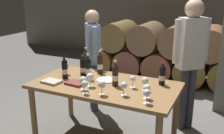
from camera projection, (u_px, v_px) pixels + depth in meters
cellar_back_wall at (180, 6)px, 6.51m from camera, size 10.00×0.24×2.80m
barrel_stack at (162, 53)px, 5.37m from camera, size 3.12×0.90×1.15m
dining_table at (105, 91)px, 3.09m from camera, size 1.70×0.90×0.76m
wine_bottle_0 at (100, 64)px, 3.38m from camera, size 0.07×0.07×0.31m
wine_bottle_1 at (86, 61)px, 3.51m from camera, size 0.07×0.07×0.32m
wine_bottle_2 at (115, 75)px, 2.96m from camera, size 0.07×0.07×0.30m
wine_bottle_3 at (65, 69)px, 3.20m from camera, size 0.07×0.07×0.29m
wine_bottle_4 at (83, 67)px, 3.29m from camera, size 0.07×0.07×0.28m
wine_bottle_5 at (162, 75)px, 3.00m from camera, size 0.07×0.07×0.27m
wine_bottle_6 at (88, 68)px, 3.20m from camera, size 0.07×0.07×0.31m
wine_glass_0 at (102, 85)px, 2.71m from camera, size 0.09×0.09×0.16m
wine_glass_1 at (66, 66)px, 3.36m from camera, size 0.08×0.08×0.16m
wine_glass_2 at (147, 89)px, 2.62m from camera, size 0.08×0.08×0.15m
wine_glass_3 at (133, 79)px, 2.91m from camera, size 0.07×0.07×0.14m
wine_glass_4 at (145, 81)px, 2.82m from camera, size 0.08×0.08×0.15m
wine_glass_5 at (85, 85)px, 2.74m from camera, size 0.07×0.07×0.15m
wine_glass_6 at (124, 86)px, 2.69m from camera, size 0.08×0.08×0.15m
wine_glass_7 at (147, 93)px, 2.51m from camera, size 0.07×0.07×0.15m
wine_glass_8 at (83, 80)px, 2.84m from camera, size 0.08×0.08×0.16m
wine_glass_9 at (90, 77)px, 2.94m from camera, size 0.09×0.09×0.16m
tasting_notebook at (52, 82)px, 3.09m from camera, size 0.23×0.18×0.03m
leather_ledger at (76, 83)px, 3.04m from camera, size 0.24×0.18×0.03m
serving_plate at (107, 80)px, 3.17m from camera, size 0.24×0.24×0.01m
sommelier_presenting at (191, 54)px, 3.28m from camera, size 0.39×0.36×1.72m
taster_seated_left at (93, 52)px, 3.86m from camera, size 0.34×0.41×1.54m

